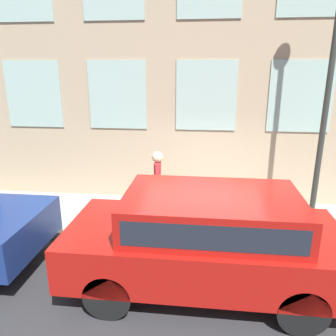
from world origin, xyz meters
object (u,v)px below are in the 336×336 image
object	(u,v)px
fire_hydrant	(179,207)
person	(157,178)
street_lamp	(333,53)
parked_truck_red_near	(206,235)

from	to	relation	value
fire_hydrant	person	distance (m)	0.88
fire_hydrant	person	xyz separation A→B (m)	(0.46, 0.55, 0.51)
person	street_lamp	xyz separation A→B (m)	(-0.21, -3.49, 2.76)
parked_truck_red_near	street_lamp	bearing A→B (deg)	-47.13
street_lamp	person	bearing A→B (deg)	86.60
parked_truck_red_near	street_lamp	size ratio (longest dim) A/B	0.74
fire_hydrant	parked_truck_red_near	distance (m)	2.04
person	street_lamp	world-z (taller)	street_lamp
fire_hydrant	street_lamp	bearing A→B (deg)	-85.14
person	parked_truck_red_near	xyz separation A→B (m)	(-2.37, -1.15, -0.14)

